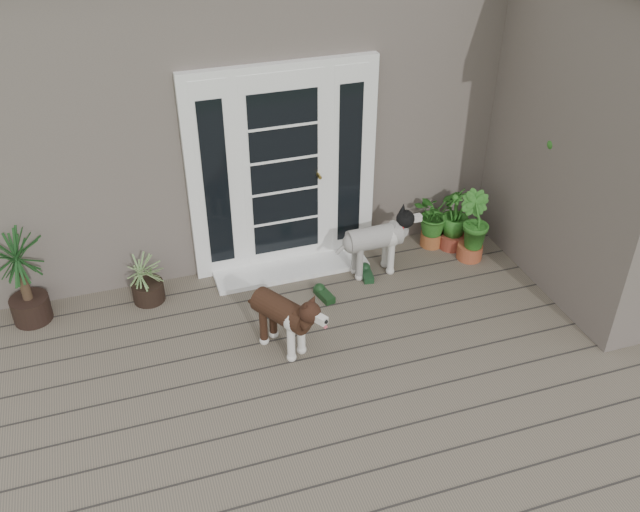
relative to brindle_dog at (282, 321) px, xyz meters
name	(u,v)px	position (x,y,z in m)	size (l,w,h in m)	color
deck	(382,404)	(0.61, -0.87, -0.37)	(6.20, 4.60, 0.12)	#6B5B4C
house_main	(252,67)	(0.61, 3.38, 1.12)	(7.40, 4.00, 3.10)	#665E54
house_wing	(629,140)	(3.51, 0.23, 1.12)	(1.60, 2.40, 3.10)	#665E54
door_unit	(283,170)	(0.41, 1.33, 0.77)	(1.90, 0.14, 2.15)	white
door_step	(291,269)	(0.41, 1.13, -0.28)	(1.60, 0.40, 0.05)	white
brindle_dog	(282,321)	(0.00, 0.00, 0.00)	(0.32, 0.74, 0.62)	#3D2316
white_dog	(374,247)	(1.21, 0.84, 0.00)	(0.32, 0.75, 0.63)	beige
spider_plant	(146,277)	(-1.06, 1.10, -0.04)	(0.51, 0.51, 0.55)	#97AC6A
yucca	(22,277)	(-2.14, 1.13, 0.18)	(0.67, 0.67, 0.98)	black
herb_a	(433,222)	(2.01, 1.13, -0.02)	(0.46, 0.46, 0.58)	#27641C
herb_b	(472,236)	(2.29, 0.77, -0.03)	(0.37, 0.37, 0.56)	#285F1B
herb_c	(454,225)	(2.22, 1.04, -0.03)	(0.36, 0.36, 0.55)	#295C1A
sapling	(560,208)	(2.88, 0.23, 0.50)	(0.48, 0.48, 1.62)	#245719
clog_left	(324,294)	(0.59, 0.58, -0.26)	(0.14, 0.30, 0.09)	black
clog_right	(367,273)	(1.11, 0.79, -0.26)	(0.14, 0.30, 0.09)	#14341B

